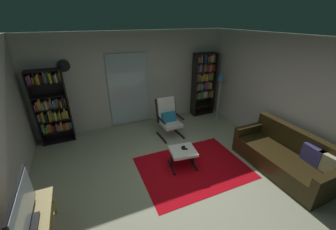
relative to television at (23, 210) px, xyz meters
name	(u,v)px	position (x,y,z in m)	size (l,w,h in m)	color
ground_plane	(178,184)	(2.28, 0.41, -0.80)	(7.02, 7.02, 0.00)	#A6A78A
wall_back	(134,80)	(2.28, 3.31, 0.50)	(5.60, 0.06, 2.60)	beige
wall_right	(294,100)	(4.98, 0.41, 0.50)	(0.06, 6.00, 2.60)	beige
glass_door_panel	(129,90)	(2.10, 3.24, 0.25)	(1.10, 0.01, 2.00)	silver
area_rug	(193,167)	(2.78, 0.70, -0.80)	(2.20, 1.65, 0.01)	red
television	(23,210)	(0.00, 0.00, 0.00)	(0.20, 1.02, 0.61)	black
bookshelf_near_tv	(52,107)	(0.15, 3.03, 0.14)	(0.75, 0.30, 1.84)	black
bookshelf_near_sofa	(204,80)	(4.42, 3.03, 0.32)	(0.71, 0.30, 1.95)	black
leather_sofa	(285,157)	(4.48, -0.08, -0.50)	(0.87, 1.96, 0.84)	#2F2410
lounge_armchair	(168,116)	(2.86, 2.20, -0.27)	(0.59, 0.67, 1.02)	black
ottoman	(183,153)	(2.59, 0.84, -0.46)	(0.58, 0.55, 0.41)	white
tv_remote	(184,148)	(2.64, 0.87, -0.38)	(0.04, 0.14, 0.02)	black
cell_phone	(184,148)	(2.64, 0.90, -0.38)	(0.07, 0.14, 0.01)	black
floor_lamp_by_shelf	(221,81)	(4.56, 2.38, 0.46)	(0.22, 0.22, 1.54)	#A5A5AD
wall_clock	(64,66)	(0.59, 3.23, 1.05)	(0.29, 0.03, 0.29)	silver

